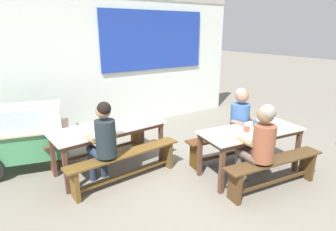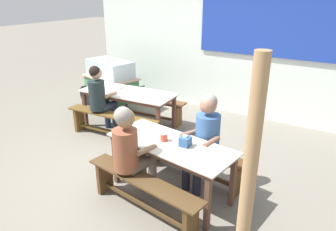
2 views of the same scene
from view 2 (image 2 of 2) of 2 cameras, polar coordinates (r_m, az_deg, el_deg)
The scene contains 16 objects.
ground_plane at distance 4.89m, azimuth -5.39°, elevation -9.09°, with size 40.00×40.00×0.00m, color slate.
backdrop_wall at distance 6.79m, azimuth 9.90°, elevation 13.95°, with size 6.30×0.23×3.06m.
dining_table_far at distance 5.94m, azimuth -7.24°, elevation 3.61°, with size 1.83×0.85×0.74m.
dining_table_near at distance 3.96m, azimuth 0.51°, elevation -5.97°, with size 1.72×0.89×0.74m.
bench_far_back at distance 6.45m, azimuth -4.50°, elevation 2.06°, with size 1.83×0.43×0.47m.
bench_far_front at distance 5.67m, azimuth -10.04°, elevation -1.21°, with size 1.81×0.39×0.47m.
bench_near_back at distance 4.49m, azimuth 4.72°, elevation -7.46°, with size 1.63×0.47×0.47m.
bench_near_front at distance 3.81m, azimuth -4.57°, elevation -13.45°, with size 1.65×0.48×0.47m.
food_cart at distance 7.19m, azimuth -10.36°, elevation 6.24°, with size 1.69×1.06×1.06m.
person_left_back_turned at distance 5.75m, azimuth -12.15°, elevation 3.48°, with size 0.42×0.55×1.30m.
person_right_near_table at distance 4.14m, azimuth 6.64°, elevation -3.50°, with size 0.48×0.55×1.28m.
person_near_front at distance 3.79m, azimuth -6.81°, elevation -5.90°, with size 0.45×0.57×1.30m.
tissue_box at distance 3.83m, azimuth 3.14°, elevation -4.68°, with size 0.12×0.13×0.14m.
condiment_jar at distance 3.95m, azimuth -0.75°, elevation -3.87°, with size 0.09×0.09×0.11m.
soup_bowl at distance 6.10m, azimuth -8.88°, elevation 4.96°, with size 0.15×0.15×0.05m, color silver.
wooden_support_post at distance 2.50m, azimuth 14.08°, elevation -13.74°, with size 0.11×0.11×2.16m, color #A88156.
Camera 2 is at (2.59, -3.30, 2.51)m, focal length 33.76 mm.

